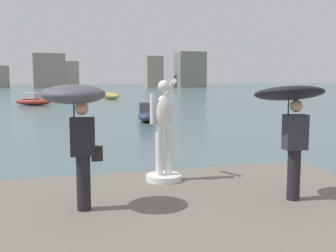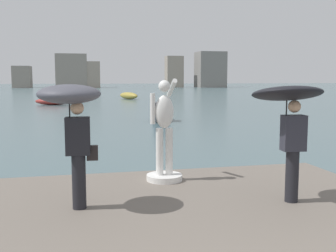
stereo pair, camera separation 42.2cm
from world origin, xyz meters
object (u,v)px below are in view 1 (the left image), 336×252
(statue_white_figure, at_px, (164,139))
(boat_far, at_px, (110,96))
(onlooker_left, at_px, (76,110))
(boat_leftward, at_px, (33,101))
(onlooker_right, at_px, (290,108))
(boat_near, at_px, (147,114))

(statue_white_figure, xyz_separation_m, boat_far, (4.81, 43.00, -0.83))
(onlooker_left, relative_size, boat_leftward, 0.53)
(statue_white_figure, distance_m, onlooker_right, 2.65)
(boat_near, xyz_separation_m, boat_far, (1.57, 27.41, 0.02))
(boat_near, distance_m, boat_far, 27.45)
(statue_white_figure, relative_size, boat_leftward, 0.55)
(onlooker_left, relative_size, onlooker_right, 0.99)
(onlooker_right, bearing_deg, boat_near, 84.98)
(boat_near, bearing_deg, boat_leftward, 112.77)
(boat_near, xyz_separation_m, boat_leftward, (-7.24, 17.26, 0.03))
(statue_white_figure, height_order, onlooker_right, statue_white_figure)
(statue_white_figure, relative_size, onlooker_left, 1.04)
(onlooker_left, distance_m, boat_leftward, 34.40)
(boat_near, height_order, boat_far, boat_near)
(boat_leftward, bearing_deg, boat_near, -67.23)
(onlooker_left, bearing_deg, boat_near, 73.48)
(statue_white_figure, height_order, boat_near, statue_white_figure)
(statue_white_figure, relative_size, onlooker_right, 1.03)
(statue_white_figure, height_order, onlooker_left, statue_white_figure)
(boat_near, relative_size, boat_leftward, 0.97)
(onlooker_right, xyz_separation_m, boat_far, (3.10, 44.88, -1.56))
(onlooker_left, height_order, boat_leftward, onlooker_left)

